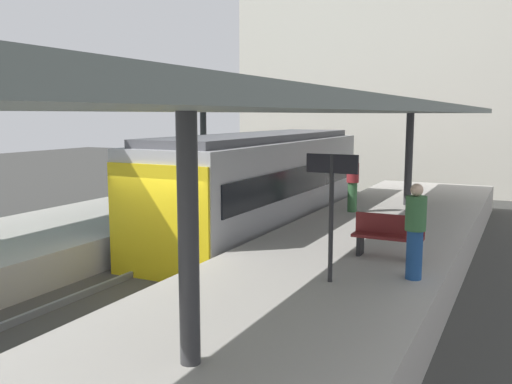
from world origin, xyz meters
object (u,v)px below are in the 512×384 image
object	(u,v)px
platform_bench	(388,234)
platform_sign	(332,189)
passenger_far_end	(353,183)
passenger_mid_platform	(415,230)
commuter_train	(260,186)

from	to	relation	value
platform_bench	platform_sign	distance (m)	2.46
platform_bench	passenger_far_end	distance (m)	5.27
platform_bench	passenger_mid_platform	xyz separation A→B (m)	(0.76, -1.31, 0.42)
platform_sign	passenger_far_end	size ratio (longest dim) A/B	1.32
commuter_train	passenger_far_end	world-z (taller)	commuter_train
platform_bench	passenger_far_end	size ratio (longest dim) A/B	0.84
commuter_train	passenger_far_end	bearing A→B (deg)	20.58
commuter_train	passenger_mid_platform	distance (m)	7.52
passenger_far_end	passenger_mid_platform	bearing A→B (deg)	-64.35
platform_sign	passenger_mid_platform	size ratio (longest dim) A/B	1.31
platform_bench	passenger_mid_platform	size ratio (longest dim) A/B	0.83
commuter_train	passenger_mid_platform	xyz separation A→B (m)	(5.50, -5.13, 0.15)
commuter_train	passenger_mid_platform	bearing A→B (deg)	-43.00
platform_bench	platform_sign	bearing A→B (deg)	-103.44
platform_sign	passenger_mid_platform	bearing A→B (deg)	32.60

